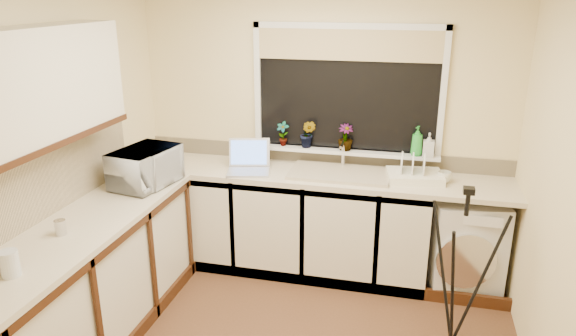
{
  "coord_description": "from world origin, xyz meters",
  "views": [
    {
      "loc": [
        0.76,
        -2.89,
        2.35
      ],
      "look_at": [
        -0.08,
        0.55,
        1.15
      ],
      "focal_mm": 32.92,
      "sensor_mm": 36.0,
      "label": 1
    }
  ],
  "objects_px": {
    "steel_jar": "(60,227)",
    "cup_back": "(444,177)",
    "tripod": "(460,270)",
    "glass_jug": "(10,264)",
    "microwave": "(146,167)",
    "plant_a": "(283,134)",
    "dish_rack": "(415,176)",
    "kettle": "(137,174)",
    "plant_b": "(308,134)",
    "soap_bottle_green": "(417,141)",
    "plant_c": "(346,137)",
    "laptop": "(249,163)",
    "soap_bottle_clear": "(429,145)",
    "washing_machine": "(464,243)"
  },
  "relations": [
    {
      "from": "kettle",
      "to": "plant_b",
      "type": "xyz_separation_m",
      "value": [
        1.16,
        0.88,
        0.16
      ]
    },
    {
      "from": "laptop",
      "to": "microwave",
      "type": "relative_size",
      "value": 0.79
    },
    {
      "from": "laptop",
      "to": "plant_b",
      "type": "bearing_deg",
      "value": 19.05
    },
    {
      "from": "soap_bottle_green",
      "to": "cup_back",
      "type": "xyz_separation_m",
      "value": [
        0.23,
        -0.19,
        -0.23
      ]
    },
    {
      "from": "laptop",
      "to": "soap_bottle_green",
      "type": "relative_size",
      "value": 1.69
    },
    {
      "from": "glass_jug",
      "to": "soap_bottle_clear",
      "type": "height_order",
      "value": "soap_bottle_clear"
    },
    {
      "from": "glass_jug",
      "to": "soap_bottle_green",
      "type": "distance_m",
      "value": 3.05
    },
    {
      "from": "kettle",
      "to": "soap_bottle_clear",
      "type": "relative_size",
      "value": 1.09
    },
    {
      "from": "cup_back",
      "to": "steel_jar",
      "type": "bearing_deg",
      "value": -146.72
    },
    {
      "from": "plant_a",
      "to": "laptop",
      "type": "bearing_deg",
      "value": -127.12
    },
    {
      "from": "dish_rack",
      "to": "laptop",
      "type": "bearing_deg",
      "value": 174.41
    },
    {
      "from": "washing_machine",
      "to": "microwave",
      "type": "relative_size",
      "value": 1.48
    },
    {
      "from": "washing_machine",
      "to": "plant_b",
      "type": "relative_size",
      "value": 3.23
    },
    {
      "from": "glass_jug",
      "to": "tripod",
      "type": "bearing_deg",
      "value": 27.01
    },
    {
      "from": "soap_bottle_green",
      "to": "laptop",
      "type": "bearing_deg",
      "value": -168.65
    },
    {
      "from": "tripod",
      "to": "glass_jug",
      "type": "relative_size",
      "value": 8.07
    },
    {
      "from": "soap_bottle_green",
      "to": "soap_bottle_clear",
      "type": "relative_size",
      "value": 1.25
    },
    {
      "from": "dish_rack",
      "to": "steel_jar",
      "type": "height_order",
      "value": "steel_jar"
    },
    {
      "from": "microwave",
      "to": "plant_a",
      "type": "distance_m",
      "value": 1.22
    },
    {
      "from": "tripod",
      "to": "microwave",
      "type": "bearing_deg",
      "value": 162.7
    },
    {
      "from": "washing_machine",
      "to": "soap_bottle_green",
      "type": "xyz_separation_m",
      "value": [
        -0.44,
        0.18,
        0.78
      ]
    },
    {
      "from": "kettle",
      "to": "dish_rack",
      "type": "distance_m",
      "value": 2.18
    },
    {
      "from": "dish_rack",
      "to": "glass_jug",
      "type": "distance_m",
      "value": 2.91
    },
    {
      "from": "glass_jug",
      "to": "washing_machine",
      "type": "bearing_deg",
      "value": 39.39
    },
    {
      "from": "dish_rack",
      "to": "soap_bottle_clear",
      "type": "height_order",
      "value": "soap_bottle_clear"
    },
    {
      "from": "tripod",
      "to": "soap_bottle_green",
      "type": "height_order",
      "value": "soap_bottle_green"
    },
    {
      "from": "soap_bottle_green",
      "to": "cup_back",
      "type": "distance_m",
      "value": 0.38
    },
    {
      "from": "laptop",
      "to": "washing_machine",
      "type": "bearing_deg",
      "value": -10.7
    },
    {
      "from": "glass_jug",
      "to": "plant_c",
      "type": "distance_m",
      "value": 2.69
    },
    {
      "from": "dish_rack",
      "to": "plant_a",
      "type": "xyz_separation_m",
      "value": [
        -1.14,
        0.21,
        0.22
      ]
    },
    {
      "from": "glass_jug",
      "to": "soap_bottle_clear",
      "type": "bearing_deg",
      "value": 45.92
    },
    {
      "from": "plant_c",
      "to": "microwave",
      "type": "bearing_deg",
      "value": -150.6
    },
    {
      "from": "tripod",
      "to": "plant_b",
      "type": "relative_size",
      "value": 4.83
    },
    {
      "from": "tripod",
      "to": "plant_c",
      "type": "relative_size",
      "value": 5.22
    },
    {
      "from": "cup_back",
      "to": "dish_rack",
      "type": "bearing_deg",
      "value": -179.55
    },
    {
      "from": "plant_a",
      "to": "microwave",
      "type": "bearing_deg",
      "value": -137.28
    },
    {
      "from": "soap_bottle_green",
      "to": "steel_jar",
      "type": "bearing_deg",
      "value": -140.75
    },
    {
      "from": "dish_rack",
      "to": "microwave",
      "type": "distance_m",
      "value": 2.13
    },
    {
      "from": "plant_a",
      "to": "cup_back",
      "type": "xyz_separation_m",
      "value": [
        1.37,
        -0.21,
        -0.21
      ]
    },
    {
      "from": "steel_jar",
      "to": "plant_b",
      "type": "bearing_deg",
      "value": 55.37
    },
    {
      "from": "soap_bottle_green",
      "to": "cup_back",
      "type": "height_order",
      "value": "soap_bottle_green"
    },
    {
      "from": "microwave",
      "to": "cup_back",
      "type": "distance_m",
      "value": 2.34
    },
    {
      "from": "soap_bottle_clear",
      "to": "steel_jar",
      "type": "bearing_deg",
      "value": -142.08
    },
    {
      "from": "steel_jar",
      "to": "cup_back",
      "type": "height_order",
      "value": "steel_jar"
    },
    {
      "from": "kettle",
      "to": "plant_a",
      "type": "bearing_deg",
      "value": 43.66
    },
    {
      "from": "kettle",
      "to": "dish_rack",
      "type": "bearing_deg",
      "value": 18.06
    },
    {
      "from": "washing_machine",
      "to": "tripod",
      "type": "bearing_deg",
      "value": -107.11
    },
    {
      "from": "laptop",
      "to": "kettle",
      "type": "height_order",
      "value": "laptop"
    },
    {
      "from": "plant_c",
      "to": "tripod",
      "type": "bearing_deg",
      "value": -47.97
    },
    {
      "from": "tripod",
      "to": "soap_bottle_green",
      "type": "xyz_separation_m",
      "value": [
        -0.33,
        1.02,
        0.59
      ]
    }
  ]
}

